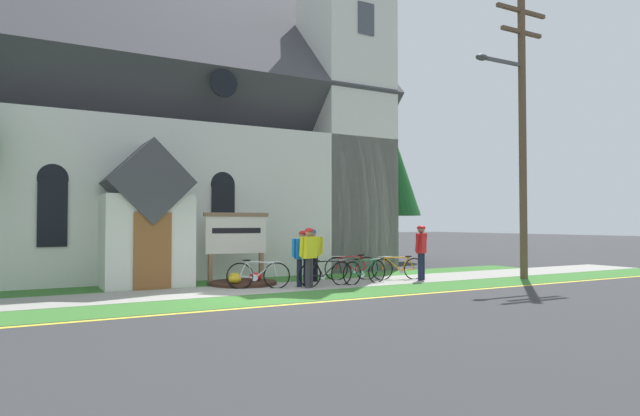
{
  "coord_description": "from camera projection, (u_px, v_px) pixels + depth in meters",
  "views": [
    {
      "loc": [
        -5.22,
        -12.38,
        1.8
      ],
      "look_at": [
        2.99,
        2.47,
        2.28
      ],
      "focal_mm": 30.34,
      "sensor_mm": 36.0,
      "label": 1
    }
  ],
  "objects": [
    {
      "name": "bicycle_black",
      "position": [
        352.0,
        268.0,
        17.15
      ],
      "size": [
        1.66,
        0.6,
        0.83
      ],
      "color": "black",
      "rests_on": "ground"
    },
    {
      "name": "church_building",
      "position": [
        195.0,
        146.0,
        21.65
      ],
      "size": [
        14.49,
        11.8,
        13.55
      ],
      "color": "silver",
      "rests_on": "ground"
    },
    {
      "name": "roadside_conifer",
      "position": [
        388.0,
        167.0,
        25.29
      ],
      "size": [
        2.99,
        2.99,
        6.75
      ],
      "color": "#4C3823",
      "rests_on": "ground"
    },
    {
      "name": "curb_paint_stripe",
      "position": [
        306.0,
        303.0,
        12.15
      ],
      "size": [
        28.0,
        0.16,
        0.01
      ],
      "primitive_type": "cube",
      "color": "yellow",
      "rests_on": "ground"
    },
    {
      "name": "bicycle_green",
      "position": [
        326.0,
        273.0,
        15.46
      ],
      "size": [
        1.75,
        0.08,
        0.78
      ],
      "color": "black",
      "rests_on": "ground"
    },
    {
      "name": "bicycle_yellow",
      "position": [
        364.0,
        272.0,
        16.03
      ],
      "size": [
        1.69,
        0.3,
        0.79
      ],
      "color": "black",
      "rests_on": "ground"
    },
    {
      "name": "church_sign",
      "position": [
        236.0,
        236.0,
        16.31
      ],
      "size": [
        2.01,
        0.24,
        2.12
      ],
      "color": "#7F6047",
      "rests_on": "ground"
    },
    {
      "name": "cyclist_in_orange_jersey",
      "position": [
        421.0,
        248.0,
        17.03
      ],
      "size": [
        0.62,
        0.44,
        1.73
      ],
      "color": "#191E38",
      "rests_on": "ground"
    },
    {
      "name": "sidewalk_slab",
      "position": [
        255.0,
        289.0,
        14.8
      ],
      "size": [
        32.0,
        2.18,
        0.01
      ],
      "primitive_type": "cube",
      "color": "#99968E",
      "rests_on": "ground"
    },
    {
      "name": "cyclist_in_yellow_jersey",
      "position": [
        303.0,
        254.0,
        15.3
      ],
      "size": [
        0.63,
        0.26,
        1.59
      ],
      "color": "#191E38",
      "rests_on": "ground"
    },
    {
      "name": "cyclist_in_white_jersey",
      "position": [
        313.0,
        251.0,
        16.61
      ],
      "size": [
        0.61,
        0.35,
        1.61
      ],
      "color": "black",
      "rests_on": "ground"
    },
    {
      "name": "ground",
      "position": [
        212.0,
        281.0,
        16.81
      ],
      "size": [
        140.0,
        140.0,
        0.0
      ],
      "primitive_type": "plane",
      "color": "#333335"
    },
    {
      "name": "grass_verge",
      "position": [
        287.0,
        297.0,
        13.06
      ],
      "size": [
        32.0,
        1.79,
        0.01
      ],
      "primitive_type": "cube",
      "color": "#38722D",
      "rests_on": "ground"
    },
    {
      "name": "bicycle_red",
      "position": [
        258.0,
        275.0,
        14.86
      ],
      "size": [
        1.64,
        0.67,
        0.82
      ],
      "color": "black",
      "rests_on": "ground"
    },
    {
      "name": "flower_bed",
      "position": [
        243.0,
        282.0,
        15.76
      ],
      "size": [
        1.96,
        1.96,
        0.34
      ],
      "color": "#382319",
      "rests_on": "ground"
    },
    {
      "name": "bicycle_blue",
      "position": [
        399.0,
        268.0,
        17.27
      ],
      "size": [
        1.7,
        0.58,
        0.78
      ],
      "color": "black",
      "rests_on": "ground"
    },
    {
      "name": "church_lawn",
      "position": [
        231.0,
        282.0,
        16.49
      ],
      "size": [
        24.0,
        1.69,
        0.01
      ],
      "primitive_type": "cube",
      "color": "#38722D",
      "rests_on": "ground"
    },
    {
      "name": "utility_pole",
      "position": [
        520.0,
        120.0,
        17.56
      ],
      "size": [
        3.12,
        0.28,
        9.36
      ],
      "color": "brown",
      "rests_on": "ground"
    },
    {
      "name": "cyclist_in_blue_jersey",
      "position": [
        309.0,
        253.0,
        14.97
      ],
      "size": [
        0.64,
        0.37,
        1.67
      ],
      "color": "#2D2D33",
      "rests_on": "ground"
    }
  ]
}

